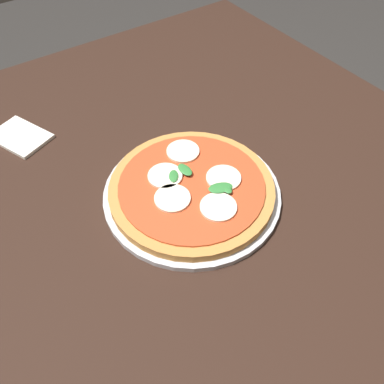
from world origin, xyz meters
name	(u,v)px	position (x,y,z in m)	size (l,w,h in m)	color
ground_plane	(216,343)	(0.00, 0.00, 0.00)	(6.00, 6.00, 0.00)	#2D2B28
dining_table	(230,226)	(0.00, 0.00, 0.66)	(1.47, 1.11, 0.74)	black
serving_tray	(192,193)	(-0.06, -0.06, 0.75)	(0.35, 0.35, 0.01)	silver
pizza	(192,188)	(-0.06, -0.06, 0.77)	(0.33, 0.33, 0.03)	#C6843F
napkin	(20,137)	(-0.43, -0.28, 0.75)	(0.13, 0.09, 0.01)	white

